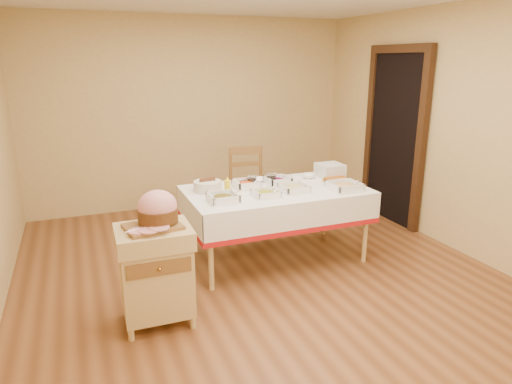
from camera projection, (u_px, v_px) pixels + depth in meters
The scene contains 23 objects.
room_shell at pixel (260, 143), 4.10m from camera, with size 5.00×5.00×5.00m.
doorway at pixel (395, 135), 5.74m from camera, with size 0.09×1.10×2.20m.
dining_table at pixel (276, 204), 4.67m from camera, with size 1.82×1.02×0.76m.
butcher_cart at pixel (156, 270), 3.54m from camera, with size 0.57×0.49×0.80m.
dining_chair at pixel (249, 188), 5.59m from camera, with size 0.50×0.48×1.00m.
ham_on_board at pixel (157, 211), 3.45m from camera, with size 0.43×0.41×0.28m.
serving_dish_a at pixel (223, 198), 4.20m from camera, with size 0.27×0.26×0.11m.
serving_dish_b at pixel (266, 193), 4.36m from camera, with size 0.23×0.23×0.09m.
serving_dish_c at pixel (294, 188), 4.53m from camera, with size 0.25×0.25×0.10m.
serving_dish_d at pixel (344, 186), 4.59m from camera, with size 0.30×0.30×0.11m.
serving_dish_e at pixel (247, 184), 4.66m from camera, with size 0.26×0.25×0.12m.
serving_dish_f at pixel (278, 181), 4.80m from camera, with size 0.25×0.24×0.11m.
small_bowl_left at pixel (199, 187), 4.58m from camera, with size 0.11×0.11×0.05m.
small_bowl_mid at pixel (241, 181), 4.80m from camera, with size 0.13×0.13×0.05m.
small_bowl_right at pixel (288, 177), 4.96m from camera, with size 0.10×0.10×0.05m.
bowl_white_imported at pixel (260, 180), 4.91m from camera, with size 0.15×0.15×0.04m, color white.
bowl_small_imported at pixel (309, 176), 5.05m from camera, with size 0.15×0.15×0.05m, color white.
preserve_jar_left at pixel (252, 181), 4.71m from camera, with size 0.10×0.10×0.12m.
preserve_jar_right at pixel (271, 179), 4.78m from camera, with size 0.11×0.11×0.13m.
mustard_bottle at pixel (227, 187), 4.38m from camera, with size 0.06×0.06×0.19m.
bread_basket at pixel (208, 186), 4.54m from camera, with size 0.28×0.28×0.12m.
plate_stack at pixel (330, 170), 5.09m from camera, with size 0.27×0.27×0.15m.
brass_platter at pixel (335, 179), 4.94m from camera, with size 0.30×0.22×0.04m.
Camera 1 is at (-1.53, -3.76, 2.02)m, focal length 32.00 mm.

